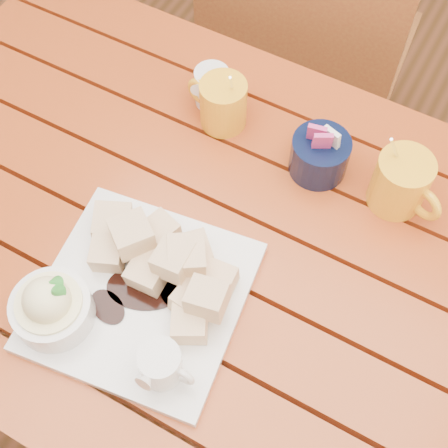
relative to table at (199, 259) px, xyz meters
The scene contains 8 objects.
ground 0.64m from the table, 90.00° to the right, with size 5.00×5.00×0.00m, color #583519.
table is the anchor object (origin of this frame).
dessert_plate 0.21m from the table, 98.08° to the right, with size 0.33×0.33×0.12m.
coffee_mug_left 0.27m from the table, 108.63° to the left, with size 0.11×0.08×0.13m.
coffee_mug_right 0.36m from the table, 38.11° to the left, with size 0.12×0.09×0.15m.
cream_pitcher 0.30m from the table, 113.80° to the left, with size 0.09×0.08×0.07m.
sugar_caddy 0.27m from the table, 59.09° to the left, with size 0.10×0.10×0.10m.
chair_far 0.66m from the table, 97.82° to the left, with size 0.49×0.49×0.94m.
Camera 1 is at (0.28, -0.41, 1.61)m, focal length 50.00 mm.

